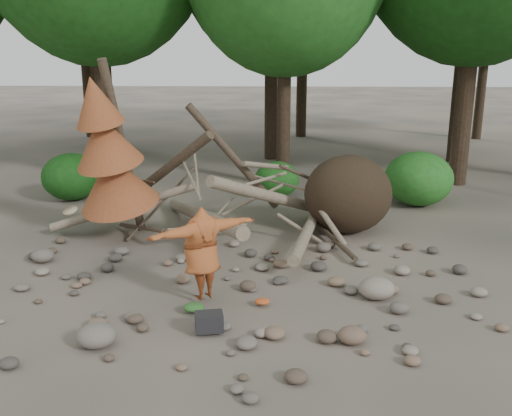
{
  "coord_description": "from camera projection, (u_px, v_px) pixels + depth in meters",
  "views": [
    {
      "loc": [
        0.85,
        -9.63,
        4.56
      ],
      "look_at": [
        0.4,
        1.5,
        1.4
      ],
      "focal_mm": 40.0,
      "sensor_mm": 36.0,
      "label": 1
    }
  ],
  "objects": [
    {
      "name": "frisbee_thrower",
      "position": [
        202.0,
        253.0,
        10.34
      ],
      "size": [
        3.49,
        1.71,
        1.76
      ],
      "color": "#A55025",
      "rests_on": "ground"
    },
    {
      "name": "cloth_green",
      "position": [
        194.0,
        310.0,
        10.08
      ],
      "size": [
        0.38,
        0.31,
        0.14
      ],
      "primitive_type": "ellipsoid",
      "color": "#2E6327",
      "rests_on": "ground"
    },
    {
      "name": "deadfall_pile",
      "position": [
        325.0,
        196.0,
        14.27
      ],
      "size": [
        8.55,
        5.24,
        3.3
      ],
      "color": "#332619",
      "rests_on": "ground"
    },
    {
      "name": "boulder_mid_right",
      "position": [
        377.0,
        288.0,
        10.66
      ],
      "size": [
        0.67,
        0.61,
        0.4
      ],
      "primitive_type": "ellipsoid",
      "color": "gray",
      "rests_on": "ground"
    },
    {
      "name": "backpack",
      "position": [
        209.0,
        325.0,
        9.36
      ],
      "size": [
        0.51,
        0.38,
        0.3
      ],
      "primitive_type": "cube",
      "rotation": [
        0.0,
        0.0,
        0.19
      ],
      "color": "black",
      "rests_on": "ground"
    },
    {
      "name": "boulder_front_right",
      "position": [
        352.0,
        335.0,
        9.06
      ],
      "size": [
        0.46,
        0.41,
        0.28
      ],
      "primitive_type": "ellipsoid",
      "color": "brown",
      "rests_on": "ground"
    },
    {
      "name": "dead_conifer",
      "position": [
        109.0,
        155.0,
        13.32
      ],
      "size": [
        2.06,
        2.16,
        4.35
      ],
      "color": "#4C3F30",
      "rests_on": "ground"
    },
    {
      "name": "ground",
      "position": [
        231.0,
        303.0,
        10.54
      ],
      "size": [
        120.0,
        120.0,
        0.0
      ],
      "primitive_type": "plane",
      "color": "#514C44",
      "rests_on": "ground"
    },
    {
      "name": "boulder_front_left",
      "position": [
        96.0,
        335.0,
        8.95
      ],
      "size": [
        0.63,
        0.57,
        0.38
      ],
      "primitive_type": "ellipsoid",
      "color": "slate",
      "rests_on": "ground"
    },
    {
      "name": "boulder_mid_left",
      "position": [
        43.0,
        255.0,
        12.48
      ],
      "size": [
        0.51,
        0.46,
        0.3
      ],
      "primitive_type": "ellipsoid",
      "color": "#655F55",
      "rests_on": "ground"
    },
    {
      "name": "cloth_orange",
      "position": [
        262.0,
        304.0,
        10.37
      ],
      "size": [
        0.28,
        0.23,
        0.1
      ],
      "primitive_type": "ellipsoid",
      "color": "#BE4C20",
      "rests_on": "ground"
    },
    {
      "name": "bush_right",
      "position": [
        419.0,
        179.0,
        16.85
      ],
      "size": [
        2.0,
        2.0,
        1.6
      ],
      "primitive_type": "ellipsoid",
      "color": "#2A7725",
      "rests_on": "ground"
    },
    {
      "name": "bush_left",
      "position": [
        72.0,
        177.0,
        17.48
      ],
      "size": [
        1.8,
        1.8,
        1.44
      ],
      "primitive_type": "ellipsoid",
      "color": "#184F15",
      "rests_on": "ground"
    },
    {
      "name": "bush_mid",
      "position": [
        277.0,
        179.0,
        17.85
      ],
      "size": [
        1.4,
        1.4,
        1.12
      ],
      "primitive_type": "ellipsoid",
      "color": "#21651D",
      "rests_on": "ground"
    }
  ]
}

